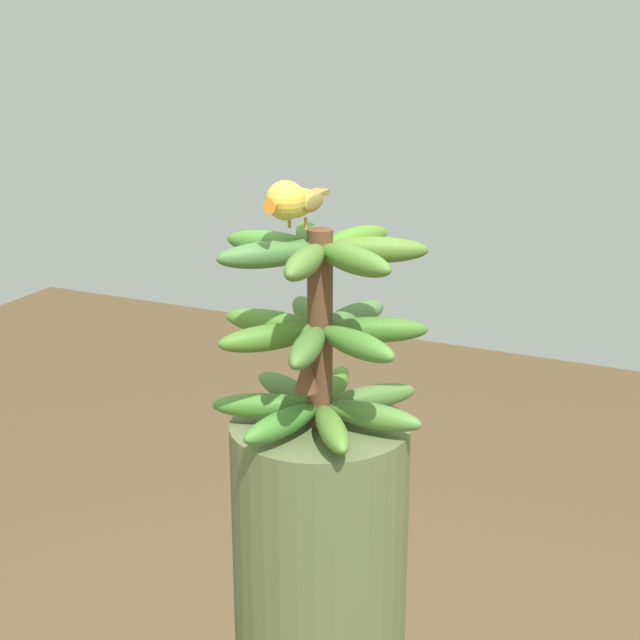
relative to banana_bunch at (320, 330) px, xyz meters
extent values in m
cylinder|color=brown|center=(0.00, 0.00, 0.00)|extent=(0.04, 0.04, 0.30)
ellipsoid|color=#4E7F25|center=(-0.02, 0.09, -0.12)|extent=(0.07, 0.16, 0.04)
ellipsoid|color=#486E35|center=(-0.08, 0.04, -0.12)|extent=(0.15, 0.11, 0.04)
ellipsoid|color=#427A2A|center=(-0.08, -0.03, -0.12)|extent=(0.16, 0.10, 0.04)
ellipsoid|color=#3F7B2D|center=(-0.02, -0.08, -0.12)|extent=(0.08, 0.16, 0.04)
ellipsoid|color=#517E2C|center=(0.05, -0.07, -0.12)|extent=(0.12, 0.15, 0.04)
ellipsoid|color=#4F7D34|center=(0.09, 0.00, -0.12)|extent=(0.16, 0.04, 0.04)
ellipsoid|color=#4A7132|center=(0.06, 0.07, -0.12)|extent=(0.13, 0.14, 0.04)
ellipsoid|color=#497E29|center=(-0.08, 0.00, 0.00)|extent=(0.15, 0.04, 0.04)
ellipsoid|color=#457625|center=(-0.05, -0.06, 0.00)|extent=(0.13, 0.14, 0.04)
ellipsoid|color=#466E2E|center=(0.02, -0.08, 0.00)|extent=(0.07, 0.16, 0.04)
ellipsoid|color=#487B2F|center=(0.07, -0.04, 0.00)|extent=(0.16, 0.10, 0.04)
ellipsoid|color=#3D6E24|center=(0.07, 0.04, 0.00)|extent=(0.16, 0.10, 0.04)
ellipsoid|color=#487436|center=(0.02, 0.08, 0.00)|extent=(0.07, 0.16, 0.04)
ellipsoid|color=#3F6B2A|center=(-0.05, 0.07, 0.00)|extent=(0.13, 0.14, 0.04)
ellipsoid|color=#4B7125|center=(0.07, 0.03, 0.12)|extent=(0.16, 0.09, 0.04)
ellipsoid|color=#4A7C24|center=(0.02, 0.08, 0.12)|extent=(0.08, 0.16, 0.04)
ellipsoid|color=#42792E|center=(-0.05, 0.06, 0.12)|extent=(0.12, 0.15, 0.04)
ellipsoid|color=#417B2D|center=(-0.08, 0.00, 0.12)|extent=(0.16, 0.05, 0.04)
ellipsoid|color=#416E34|center=(-0.05, -0.06, 0.12)|extent=(0.13, 0.14, 0.04)
ellipsoid|color=#4A712D|center=(0.01, -0.08, 0.12)|extent=(0.06, 0.16, 0.04)
ellipsoid|color=#48732A|center=(0.07, -0.04, 0.12)|extent=(0.15, 0.11, 0.04)
cone|color=brown|center=(0.00, -0.05, -0.05)|extent=(0.04, 0.04, 0.06)
cylinder|color=#C68933|center=(-0.04, -0.01, 0.16)|extent=(0.01, 0.01, 0.02)
cylinder|color=#C68933|center=(-0.02, -0.01, 0.16)|extent=(0.00, 0.01, 0.02)
ellipsoid|color=gold|center=(-0.03, -0.01, 0.19)|extent=(0.05, 0.09, 0.04)
ellipsoid|color=olive|center=(-0.05, -0.01, 0.19)|extent=(0.01, 0.07, 0.02)
ellipsoid|color=olive|center=(-0.01, 0.00, 0.19)|extent=(0.01, 0.07, 0.02)
cube|color=olive|center=(-0.03, 0.06, 0.19)|extent=(0.03, 0.05, 0.01)
sphere|color=gold|center=(-0.03, -0.05, 0.20)|extent=(0.06, 0.06, 0.06)
sphere|color=black|center=(-0.01, -0.05, 0.20)|extent=(0.01, 0.01, 0.01)
cone|color=orange|center=(-0.03, -0.08, 0.20)|extent=(0.02, 0.03, 0.02)
camera|label=1|loc=(0.58, -1.23, 0.44)|focal=54.60mm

